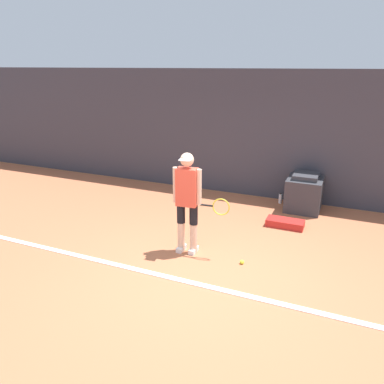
{
  "coord_description": "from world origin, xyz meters",
  "views": [
    {
      "loc": [
        1.83,
        -4.67,
        3.04
      ],
      "look_at": [
        -0.5,
        0.76,
        1.01
      ],
      "focal_mm": 35.0,
      "sensor_mm": 36.0,
      "label": 1
    }
  ],
  "objects_px": {
    "tennis_player": "(188,199)",
    "water_bottle": "(280,199)",
    "equipment_bag": "(285,223)",
    "tennis_ball": "(242,262)",
    "covered_chair": "(304,193)"
  },
  "relations": [
    {
      "from": "covered_chair",
      "to": "water_bottle",
      "type": "height_order",
      "value": "covered_chair"
    },
    {
      "from": "equipment_bag",
      "to": "water_bottle",
      "type": "distance_m",
      "value": 1.32
    },
    {
      "from": "tennis_player",
      "to": "tennis_ball",
      "type": "relative_size",
      "value": 25.32
    },
    {
      "from": "equipment_bag",
      "to": "covered_chair",
      "type": "bearing_deg",
      "value": 79.93
    },
    {
      "from": "covered_chair",
      "to": "tennis_ball",
      "type": "bearing_deg",
      "value": -101.26
    },
    {
      "from": "equipment_bag",
      "to": "tennis_player",
      "type": "bearing_deg",
      "value": -128.09
    },
    {
      "from": "covered_chair",
      "to": "water_bottle",
      "type": "bearing_deg",
      "value": 160.9
    },
    {
      "from": "tennis_ball",
      "to": "covered_chair",
      "type": "bearing_deg",
      "value": 78.74
    },
    {
      "from": "water_bottle",
      "to": "covered_chair",
      "type": "bearing_deg",
      "value": -19.1
    },
    {
      "from": "tennis_ball",
      "to": "water_bottle",
      "type": "bearing_deg",
      "value": 89.32
    },
    {
      "from": "tennis_ball",
      "to": "water_bottle",
      "type": "height_order",
      "value": "water_bottle"
    },
    {
      "from": "tennis_player",
      "to": "covered_chair",
      "type": "bearing_deg",
      "value": 55.93
    },
    {
      "from": "covered_chair",
      "to": "equipment_bag",
      "type": "distance_m",
      "value": 1.15
    },
    {
      "from": "tennis_player",
      "to": "equipment_bag",
      "type": "bearing_deg",
      "value": 46.53
    },
    {
      "from": "tennis_player",
      "to": "water_bottle",
      "type": "relative_size",
      "value": 7.0
    }
  ]
}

